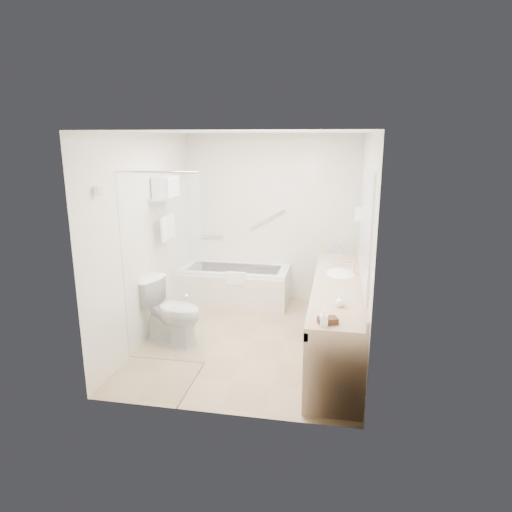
% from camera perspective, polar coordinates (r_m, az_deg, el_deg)
% --- Properties ---
extents(floor, '(3.20, 3.20, 0.00)m').
position_cam_1_polar(floor, '(5.78, -0.55, -10.39)').
color(floor, '#9D8461').
rests_on(floor, ground).
extents(ceiling, '(2.60, 3.20, 0.10)m').
position_cam_1_polar(ceiling, '(5.24, -0.62, 15.24)').
color(ceiling, white).
rests_on(ceiling, wall_back).
extents(wall_back, '(2.60, 0.10, 2.50)m').
position_cam_1_polar(wall_back, '(6.92, 1.97, 4.68)').
color(wall_back, beige).
rests_on(wall_back, ground).
extents(wall_front, '(2.60, 0.10, 2.50)m').
position_cam_1_polar(wall_front, '(3.87, -5.14, -3.40)').
color(wall_front, beige).
rests_on(wall_front, ground).
extents(wall_left, '(0.10, 3.20, 2.50)m').
position_cam_1_polar(wall_left, '(5.76, -13.39, 2.26)').
color(wall_left, beige).
rests_on(wall_left, ground).
extents(wall_right, '(0.10, 3.20, 2.50)m').
position_cam_1_polar(wall_right, '(5.28, 13.39, 1.17)').
color(wall_right, beige).
rests_on(wall_right, ground).
extents(bathtub, '(1.60, 0.73, 0.59)m').
position_cam_1_polar(bathtub, '(6.90, -2.66, -3.70)').
color(bathtub, white).
rests_on(bathtub, floor).
extents(grab_bar_short, '(0.40, 0.03, 0.03)m').
position_cam_1_polar(grab_bar_short, '(7.14, -5.67, 2.47)').
color(grab_bar_short, silver).
rests_on(grab_bar_short, wall_back).
extents(grab_bar_long, '(0.53, 0.03, 0.33)m').
position_cam_1_polar(grab_bar_long, '(6.89, 1.51, 4.64)').
color(grab_bar_long, silver).
rests_on(grab_bar_long, wall_back).
extents(shower_enclosure, '(0.96, 0.91, 2.11)m').
position_cam_1_polar(shower_enclosure, '(4.73, -10.29, -2.57)').
color(shower_enclosure, silver).
rests_on(shower_enclosure, floor).
extents(towel_shelf, '(0.24, 0.55, 0.81)m').
position_cam_1_polar(towel_shelf, '(5.95, -11.17, 7.69)').
color(towel_shelf, silver).
rests_on(towel_shelf, wall_left).
extents(vanity_counter, '(0.55, 2.70, 0.95)m').
position_cam_1_polar(vanity_counter, '(5.31, 10.09, -5.48)').
color(vanity_counter, tan).
rests_on(vanity_counter, floor).
extents(sink, '(0.40, 0.52, 0.14)m').
position_cam_1_polar(sink, '(5.63, 10.53, -2.39)').
color(sink, white).
rests_on(sink, vanity_counter).
extents(faucet, '(0.03, 0.03, 0.14)m').
position_cam_1_polar(faucet, '(5.60, 12.07, -1.38)').
color(faucet, silver).
rests_on(faucet, vanity_counter).
extents(mirror, '(0.02, 2.00, 1.20)m').
position_cam_1_polar(mirror, '(5.08, 13.55, 4.08)').
color(mirror, '#B7BDC4').
rests_on(mirror, wall_right).
extents(hairdryer_unit, '(0.08, 0.10, 0.18)m').
position_cam_1_polar(hairdryer_unit, '(6.27, 12.63, 5.16)').
color(hairdryer_unit, white).
rests_on(hairdryer_unit, wall_right).
extents(toilet, '(0.89, 0.65, 0.79)m').
position_cam_1_polar(toilet, '(5.68, -10.50, -6.79)').
color(toilet, white).
rests_on(toilet, floor).
extents(amenity_basket, '(0.20, 0.16, 0.06)m').
position_cam_1_polar(amenity_basket, '(4.11, 8.96, -7.97)').
color(amenity_basket, '#4D2A1B').
rests_on(amenity_basket, vanity_counter).
extents(soap_bottle_a, '(0.09, 0.15, 0.07)m').
position_cam_1_polar(soap_bottle_a, '(4.06, 8.46, -8.15)').
color(soap_bottle_a, white).
rests_on(soap_bottle_a, vanity_counter).
extents(soap_bottle_b, '(0.11, 0.14, 0.09)m').
position_cam_1_polar(soap_bottle_b, '(4.51, 10.52, -5.67)').
color(soap_bottle_b, white).
rests_on(soap_bottle_b, vanity_counter).
extents(water_bottle_left, '(0.05, 0.05, 0.17)m').
position_cam_1_polar(water_bottle_left, '(6.25, 9.68, 0.38)').
color(water_bottle_left, silver).
rests_on(water_bottle_left, vanity_counter).
extents(water_bottle_mid, '(0.06, 0.06, 0.21)m').
position_cam_1_polar(water_bottle_mid, '(5.89, 9.50, -0.31)').
color(water_bottle_mid, silver).
rests_on(water_bottle_mid, vanity_counter).
extents(water_bottle_right, '(0.06, 0.06, 0.21)m').
position_cam_1_polar(water_bottle_right, '(6.09, 10.38, 0.13)').
color(water_bottle_right, silver).
rests_on(water_bottle_right, vanity_counter).
extents(drinking_glass_near, '(0.06, 0.06, 0.08)m').
position_cam_1_polar(drinking_glass_near, '(5.88, 8.70, -0.88)').
color(drinking_glass_near, silver).
rests_on(drinking_glass_near, vanity_counter).
extents(drinking_glass_far, '(0.08, 0.08, 0.08)m').
position_cam_1_polar(drinking_glass_far, '(6.09, 9.65, -0.38)').
color(drinking_glass_far, silver).
rests_on(drinking_glass_far, vanity_counter).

